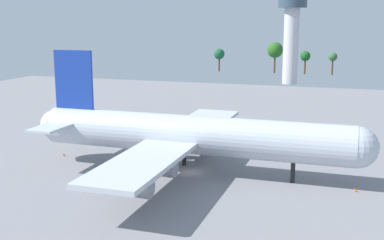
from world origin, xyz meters
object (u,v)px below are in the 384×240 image
object	(u,v)px
safety_cone_nose	(355,190)
control_tower	(291,32)
cargo_loader	(338,150)
safety_cone_tail	(64,154)
cargo_airplane	(191,135)

from	to	relation	value
safety_cone_nose	control_tower	bearing A→B (deg)	101.48
cargo_loader	safety_cone_tail	bearing A→B (deg)	-161.31
cargo_loader	control_tower	bearing A→B (deg)	101.97
safety_cone_nose	control_tower	xyz separation A→B (m)	(-25.52, 125.68, 20.36)
cargo_airplane	cargo_loader	world-z (taller)	cargo_airplane
cargo_airplane	safety_cone_tail	world-z (taller)	cargo_airplane
cargo_airplane	control_tower	world-z (taller)	control_tower
safety_cone_nose	control_tower	world-z (taller)	control_tower
cargo_airplane	cargo_loader	xyz separation A→B (m)	(23.12, 18.79, -5.34)
safety_cone_nose	cargo_loader	bearing A→B (deg)	98.90
safety_cone_tail	control_tower	size ratio (longest dim) A/B	0.02
control_tower	cargo_loader	bearing A→B (deg)	-78.03
cargo_loader	safety_cone_tail	size ratio (longest dim) A/B	7.43
cargo_airplane	safety_cone_nose	bearing A→B (deg)	-3.25
cargo_airplane	cargo_loader	size ratio (longest dim) A/B	12.42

